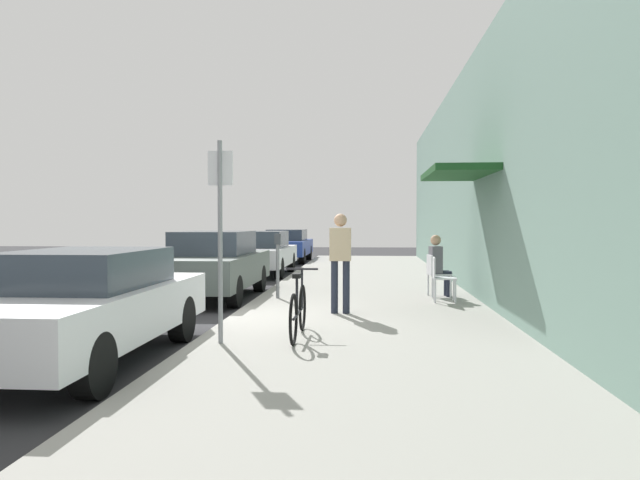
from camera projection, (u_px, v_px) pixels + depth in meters
ground_plane at (228, 324)px, 9.89m from camera, size 60.00×60.00×0.00m
sidewalk_slab at (366, 305)px, 11.70m from camera, size 4.50×32.00×0.12m
building_facade at (492, 172)px, 11.43m from camera, size 1.40×32.00×5.27m
parked_car_0 at (82, 304)px, 7.14m from camera, size 1.80×4.40×1.34m
parked_car_1 at (213, 264)px, 13.18m from camera, size 1.80×4.40×1.47m
parked_car_2 at (261, 252)px, 19.08m from camera, size 1.80×4.40×1.38m
parked_car_3 at (287, 245)px, 25.25m from camera, size 1.80×4.40×1.36m
parking_meter at (278, 261)px, 12.30m from camera, size 0.12×0.10×1.32m
street_sign at (220, 225)px, 7.71m from camera, size 0.32×0.06×2.60m
bicycle_0 at (298, 311)px, 8.11m from camera, size 0.46×1.71×0.90m
cafe_chair_0 at (440, 276)px, 11.72m from camera, size 0.46×0.46×0.87m
cafe_chair_1 at (435, 272)px, 12.58m from camera, size 0.49×0.49×0.87m
seated_patron_1 at (438, 263)px, 12.58m from camera, size 0.46×0.40×1.29m
pedestrian_standing at (340, 255)px, 10.23m from camera, size 0.36×0.22×1.70m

